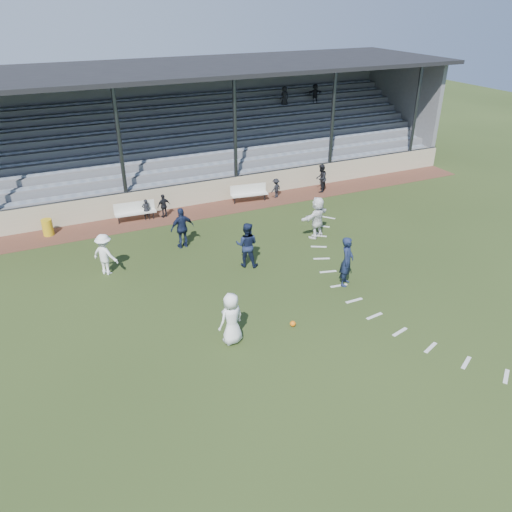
# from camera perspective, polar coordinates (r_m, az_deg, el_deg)

# --- Properties ---
(ground) EXTENTS (90.00, 90.00, 0.00)m
(ground) POSITION_cam_1_polar(r_m,az_deg,el_deg) (17.56, 3.44, -7.23)
(ground) COLOR #273616
(ground) RESTS_ON ground
(cinder_track) EXTENTS (34.00, 2.00, 0.02)m
(cinder_track) POSITION_cam_1_polar(r_m,az_deg,el_deg) (26.14, -7.37, 4.92)
(cinder_track) COLOR #4F2B1F
(cinder_track) RESTS_ON ground
(retaining_wall) EXTENTS (34.00, 0.18, 1.20)m
(retaining_wall) POSITION_cam_1_polar(r_m,az_deg,el_deg) (26.86, -8.15, 6.87)
(retaining_wall) COLOR tan
(retaining_wall) RESTS_ON ground
(bench_left) EXTENTS (2.02, 0.56, 0.95)m
(bench_left) POSITION_cam_1_polar(r_m,az_deg,el_deg) (25.50, -13.67, 5.15)
(bench_left) COLOR silver
(bench_left) RESTS_ON cinder_track
(bench_right) EXTENTS (2.03, 0.70, 0.95)m
(bench_right) POSITION_cam_1_polar(r_m,az_deg,el_deg) (27.17, -0.83, 7.36)
(bench_right) COLOR silver
(bench_right) RESTS_ON cinder_track
(trash_bin) EXTENTS (0.49, 0.49, 0.78)m
(trash_bin) POSITION_cam_1_polar(r_m,az_deg,el_deg) (25.24, -22.72, 3.04)
(trash_bin) COLOR gold
(trash_bin) RESTS_ON cinder_track
(football) EXTENTS (0.20, 0.20, 0.20)m
(football) POSITION_cam_1_polar(r_m,az_deg,el_deg) (17.18, 4.23, -7.73)
(football) COLOR orange
(football) RESTS_ON ground
(player_white_lead) EXTENTS (1.01, 0.80, 1.80)m
(player_white_lead) POSITION_cam_1_polar(r_m,az_deg,el_deg) (16.00, -2.82, -7.16)
(player_white_lead) COLOR white
(player_white_lead) RESTS_ON ground
(player_navy_lead) EXTENTS (0.86, 0.85, 2.00)m
(player_navy_lead) POSITION_cam_1_polar(r_m,az_deg,el_deg) (19.36, 10.34, -0.61)
(player_navy_lead) COLOR #151E3B
(player_navy_lead) RESTS_ON ground
(player_navy_mid) EXTENTS (1.18, 1.11, 1.92)m
(player_navy_mid) POSITION_cam_1_polar(r_m,az_deg,el_deg) (20.40, -1.06, 1.29)
(player_navy_mid) COLOR #151E3B
(player_navy_mid) RESTS_ON ground
(player_white_wing) EXTENTS (1.23, 1.26, 1.74)m
(player_white_wing) POSITION_cam_1_polar(r_m,az_deg,el_deg) (20.72, -16.88, 0.16)
(player_white_wing) COLOR white
(player_white_wing) RESTS_ON ground
(player_navy_wing) EXTENTS (1.15, 0.60, 1.87)m
(player_navy_wing) POSITION_cam_1_polar(r_m,az_deg,el_deg) (22.20, -8.43, 3.19)
(player_navy_wing) COLOR #151E3B
(player_navy_wing) RESTS_ON ground
(player_white_back) EXTENTS (1.90, 1.25, 1.96)m
(player_white_back) POSITION_cam_1_polar(r_m,az_deg,el_deg) (23.10, 6.99, 4.42)
(player_white_back) COLOR white
(player_white_back) RESTS_ON ground
(official) EXTENTS (0.97, 0.98, 1.59)m
(official) POSITION_cam_1_polar(r_m,az_deg,el_deg) (28.77, 7.44, 8.80)
(official) COLOR black
(official) RESTS_ON cinder_track
(sub_left_near) EXTENTS (0.44, 0.33, 1.08)m
(sub_left_near) POSITION_cam_1_polar(r_m,az_deg,el_deg) (25.48, -12.44, 5.21)
(sub_left_near) COLOR black
(sub_left_near) RESTS_ON cinder_track
(sub_left_far) EXTENTS (0.76, 0.47, 1.22)m
(sub_left_far) POSITION_cam_1_polar(r_m,az_deg,el_deg) (25.58, -10.49, 5.66)
(sub_left_far) COLOR black
(sub_left_far) RESTS_ON cinder_track
(sub_right) EXTENTS (0.80, 0.65, 1.08)m
(sub_right) POSITION_cam_1_polar(r_m,az_deg,el_deg) (27.79, 2.29, 7.76)
(sub_right) COLOR black
(sub_right) RESTS_ON cinder_track
(grandstand) EXTENTS (34.60, 9.00, 6.61)m
(grandstand) POSITION_cam_1_polar(r_m,az_deg,el_deg) (30.72, -11.03, 12.45)
(grandstand) COLOR slate
(grandstand) RESTS_ON ground
(penalty_arc) EXTENTS (3.89, 14.63, 0.01)m
(penalty_arc) POSITION_cam_1_polar(r_m,az_deg,el_deg) (19.55, 14.21, -4.11)
(penalty_arc) COLOR silver
(penalty_arc) RESTS_ON ground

